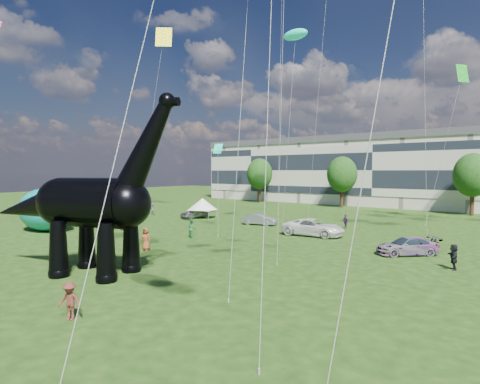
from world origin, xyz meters
The scene contains 14 objects.
ground centered at (0.00, 0.00, 0.00)m, with size 220.00×220.00×0.00m, color #16330C.
terrace_row centered at (-8.00, 62.00, 6.00)m, with size 78.00×11.00×12.00m, color beige.
tree_far_left centered at (-30.00, 53.00, 6.29)m, with size 5.20×5.20×9.44m.
tree_mid_left centered at (-12.00, 53.00, 6.29)m, with size 5.20×5.20×9.44m.
tree_mid_right centered at (8.00, 53.00, 6.29)m, with size 5.20×5.20×9.44m.
dinosaur_sculpture centered at (-3.94, 0.88, 4.23)m, with size 13.42×6.86×11.20m.
car_silver centered at (-20.22, 25.54, 0.71)m, with size 1.67×4.15×1.41m, color #B4B3B8.
car_grey centered at (-9.25, 25.55, 0.67)m, with size 1.42×4.07×1.34m, color gray.
car_white centered at (-0.42, 22.66, 0.84)m, with size 2.78×6.03×1.68m, color white.
car_dark centered at (9.57, 19.27, 0.68)m, with size 1.90×4.67×1.36m, color #595960.
gazebo_left centered at (-19.41, 26.23, 1.90)m, with size 5.05×5.05×2.70m.
inflatable_teal centered at (-23.98, 7.20, 2.26)m, with size 7.23×4.52×4.52m, color #0C948F.
visitors centered at (-3.53, 14.62, 0.86)m, with size 52.78×39.02×1.87m.
kites centered at (12.74, 25.79, 19.68)m, with size 64.41×50.66×29.58m.
Camera 1 is at (19.14, -11.94, 6.36)m, focal length 30.00 mm.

